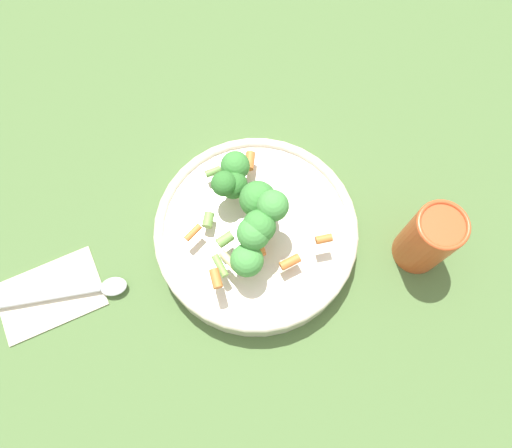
% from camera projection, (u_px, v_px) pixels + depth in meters
% --- Properties ---
extents(ground_plane, '(3.00, 3.00, 0.00)m').
position_uv_depth(ground_plane, '(256.00, 239.00, 0.71)').
color(ground_plane, '#4C6B38').
extents(bowl, '(0.28, 0.28, 0.05)m').
position_uv_depth(bowl, '(256.00, 233.00, 0.68)').
color(bowl, beige).
rests_on(bowl, ground_plane).
extents(pasta_salad, '(0.20, 0.19, 0.09)m').
position_uv_depth(pasta_salad, '(249.00, 211.00, 0.62)').
color(pasta_salad, '#8CB766').
rests_on(pasta_salad, bowl).
extents(cup, '(0.07, 0.07, 0.12)m').
position_uv_depth(cup, '(429.00, 239.00, 0.65)').
color(cup, '#CC4C23').
rests_on(cup, ground_plane).
extents(napkin, '(0.15, 0.16, 0.01)m').
position_uv_depth(napkin, '(50.00, 295.00, 0.68)').
color(napkin, beige).
rests_on(napkin, ground_plane).
extents(spoon, '(0.07, 0.19, 0.01)m').
position_uv_depth(spoon, '(82.00, 292.00, 0.67)').
color(spoon, silver).
rests_on(spoon, napkin).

